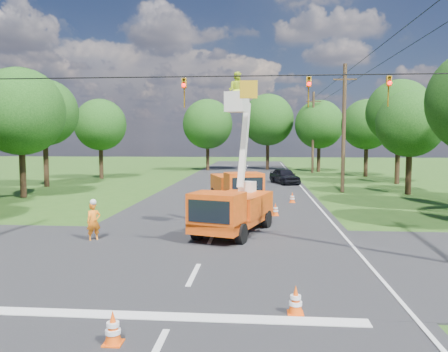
# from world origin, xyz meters

# --- Properties ---
(ground) EXTENTS (140.00, 140.00, 0.00)m
(ground) POSITION_xyz_m (0.00, 20.00, 0.00)
(ground) COLOR #295218
(ground) RESTS_ON ground
(road_main) EXTENTS (12.00, 100.00, 0.06)m
(road_main) POSITION_xyz_m (0.00, 20.00, 0.00)
(road_main) COLOR black
(road_main) RESTS_ON ground
(road_cross) EXTENTS (56.00, 10.00, 0.07)m
(road_cross) POSITION_xyz_m (0.00, 2.00, 0.00)
(road_cross) COLOR black
(road_cross) RESTS_ON ground
(stop_bar) EXTENTS (9.00, 0.45, 0.02)m
(stop_bar) POSITION_xyz_m (0.00, -3.20, 0.00)
(stop_bar) COLOR silver
(stop_bar) RESTS_ON ground
(edge_line) EXTENTS (0.12, 90.00, 0.02)m
(edge_line) POSITION_xyz_m (5.60, 20.00, 0.00)
(edge_line) COLOR silver
(edge_line) RESTS_ON ground
(bucket_truck) EXTENTS (3.56, 5.83, 7.10)m
(bucket_truck) POSITION_xyz_m (0.84, 5.94, 1.51)
(bucket_truck) COLOR #F24D11
(bucket_truck) RESTS_ON ground
(second_truck) EXTENTS (3.78, 6.19, 2.18)m
(second_truck) POSITION_xyz_m (0.48, 14.81, 1.13)
(second_truck) COLOR #F24D11
(second_truck) RESTS_ON ground
(ground_worker) EXTENTS (0.69, 0.65, 1.58)m
(ground_worker) POSITION_xyz_m (-4.81, 4.28, 0.79)
(ground_worker) COLOR #FF5615
(ground_worker) RESTS_ON ground
(distant_car) EXTENTS (3.10, 4.69, 1.49)m
(distant_car) POSITION_xyz_m (4.29, 28.13, 0.74)
(distant_car) COLOR black
(distant_car) RESTS_ON ground
(traffic_cone_0) EXTENTS (0.38, 0.38, 0.71)m
(traffic_cone_0) POSITION_xyz_m (-0.94, -4.60, 0.36)
(traffic_cone_0) COLOR #F5500C
(traffic_cone_0) RESTS_ON ground
(traffic_cone_1) EXTENTS (0.38, 0.38, 0.71)m
(traffic_cone_1) POSITION_xyz_m (2.87, -2.75, 0.36)
(traffic_cone_1) COLOR #F5500C
(traffic_cone_1) RESTS_ON ground
(traffic_cone_2) EXTENTS (0.38, 0.38, 0.71)m
(traffic_cone_2) POSITION_xyz_m (1.76, 8.59, 0.36)
(traffic_cone_2) COLOR #F5500C
(traffic_cone_2) RESTS_ON ground
(traffic_cone_3) EXTENTS (0.38, 0.38, 0.71)m
(traffic_cone_3) POSITION_xyz_m (1.45, 10.56, 0.36)
(traffic_cone_3) COLOR #F5500C
(traffic_cone_3) RESTS_ON ground
(traffic_cone_7) EXTENTS (0.38, 0.38, 0.71)m
(traffic_cone_7) POSITION_xyz_m (4.12, 15.73, 0.36)
(traffic_cone_7) COLOR #F5500C
(traffic_cone_7) RESTS_ON ground
(traffic_cone_8) EXTENTS (0.38, 0.38, 0.71)m
(traffic_cone_8) POSITION_xyz_m (2.85, 10.71, 0.36)
(traffic_cone_8) COLOR #F5500C
(traffic_cone_8) RESTS_ON ground
(pole_right_mid) EXTENTS (1.80, 0.30, 10.00)m
(pole_right_mid) POSITION_xyz_m (8.50, 22.00, 5.11)
(pole_right_mid) COLOR #4C3823
(pole_right_mid) RESTS_ON ground
(pole_right_far) EXTENTS (1.80, 0.30, 10.00)m
(pole_right_far) POSITION_xyz_m (8.50, 42.00, 5.11)
(pole_right_far) COLOR #4C3823
(pole_right_far) RESTS_ON ground
(signal_span) EXTENTS (18.00, 0.29, 1.07)m
(signal_span) POSITION_xyz_m (2.23, 1.99, 5.88)
(signal_span) COLOR black
(signal_span) RESTS_ON ground
(tree_left_d) EXTENTS (6.20, 6.20, 9.24)m
(tree_left_d) POSITION_xyz_m (-15.00, 17.00, 6.12)
(tree_left_d) COLOR #382616
(tree_left_d) RESTS_ON ground
(tree_left_e) EXTENTS (5.80, 5.80, 9.41)m
(tree_left_e) POSITION_xyz_m (-16.80, 24.00, 6.49)
(tree_left_e) COLOR #382616
(tree_left_e) RESTS_ON ground
(tree_left_f) EXTENTS (5.40, 5.40, 8.40)m
(tree_left_f) POSITION_xyz_m (-14.80, 32.00, 5.69)
(tree_left_f) COLOR #382616
(tree_left_f) RESTS_ON ground
(tree_right_c) EXTENTS (5.00, 5.00, 7.83)m
(tree_right_c) POSITION_xyz_m (13.20, 21.00, 5.31)
(tree_right_c) COLOR #382616
(tree_right_c) RESTS_ON ground
(tree_right_d) EXTENTS (6.00, 6.00, 9.70)m
(tree_right_d) POSITION_xyz_m (14.80, 29.00, 6.68)
(tree_right_d) COLOR #382616
(tree_right_d) RESTS_ON ground
(tree_right_e) EXTENTS (5.60, 5.60, 8.63)m
(tree_right_e) POSITION_xyz_m (13.80, 37.00, 5.81)
(tree_right_e) COLOR #382616
(tree_right_e) RESTS_ON ground
(tree_far_a) EXTENTS (6.60, 6.60, 9.50)m
(tree_far_a) POSITION_xyz_m (-5.00, 45.00, 6.19)
(tree_far_a) COLOR #382616
(tree_far_a) RESTS_ON ground
(tree_far_b) EXTENTS (7.00, 7.00, 10.32)m
(tree_far_b) POSITION_xyz_m (3.00, 47.00, 6.81)
(tree_far_b) COLOR #382616
(tree_far_b) RESTS_ON ground
(tree_far_c) EXTENTS (6.20, 6.20, 9.18)m
(tree_far_c) POSITION_xyz_m (9.50, 44.00, 6.06)
(tree_far_c) COLOR #382616
(tree_far_c) RESTS_ON ground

